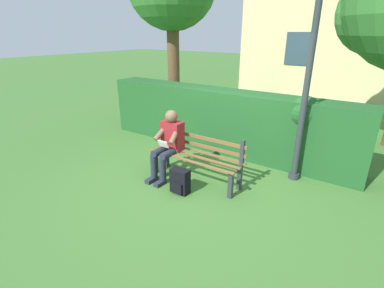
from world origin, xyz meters
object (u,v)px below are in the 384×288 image
(person_seated, at_px, (168,142))
(park_bench, at_px, (197,157))
(lamp_post, at_px, (311,55))
(backpack, at_px, (180,181))

(person_seated, bearing_deg, park_bench, -161.65)
(park_bench, bearing_deg, lamp_post, -144.80)
(park_bench, distance_m, person_seated, 0.57)
(person_seated, xyz_separation_m, backpack, (-0.53, 0.38, -0.44))
(person_seated, relative_size, lamp_post, 0.32)
(person_seated, bearing_deg, lamp_post, -148.72)
(park_bench, xyz_separation_m, person_seated, (0.50, 0.17, 0.21))
(park_bench, relative_size, lamp_post, 0.46)
(backpack, height_order, lamp_post, lamp_post)
(park_bench, distance_m, backpack, 0.59)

